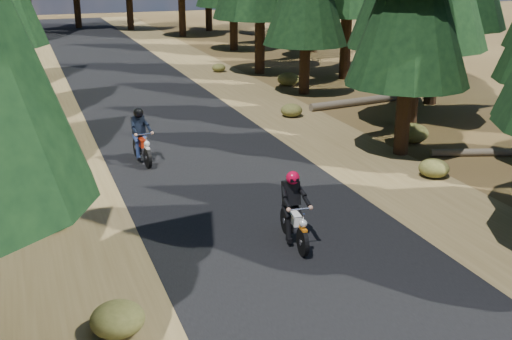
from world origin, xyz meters
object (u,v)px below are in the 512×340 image
(log_near, at_px, (367,100))
(rider_lead, at_px, (294,221))
(rider_follow, at_px, (142,145))

(log_near, relative_size, rider_lead, 3.02)
(rider_lead, bearing_deg, rider_follow, -68.16)
(rider_lead, relative_size, rider_follow, 0.98)
(log_near, distance_m, rider_lead, 14.51)
(rider_follow, bearing_deg, rider_lead, 101.42)
(rider_lead, xyz_separation_m, rider_follow, (-2.05, 7.01, 0.01))
(log_near, relative_size, rider_follow, 2.98)
(log_near, distance_m, rider_follow, 11.58)
(rider_lead, height_order, rider_follow, rider_follow)
(log_near, bearing_deg, rider_follow, -164.05)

